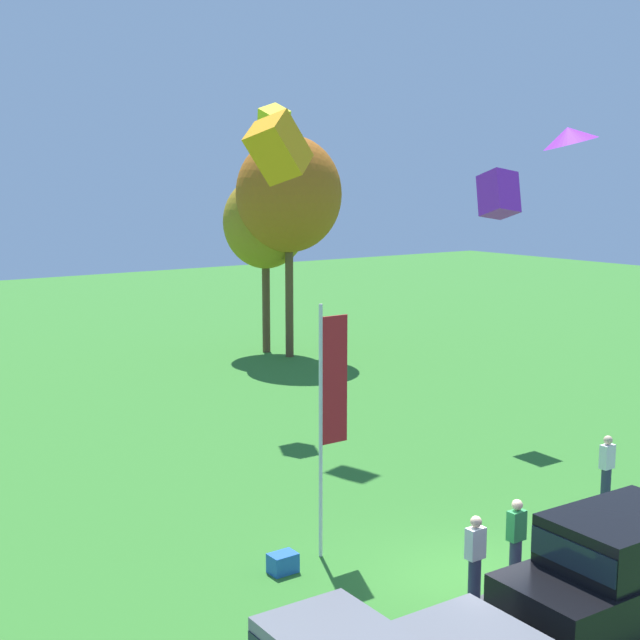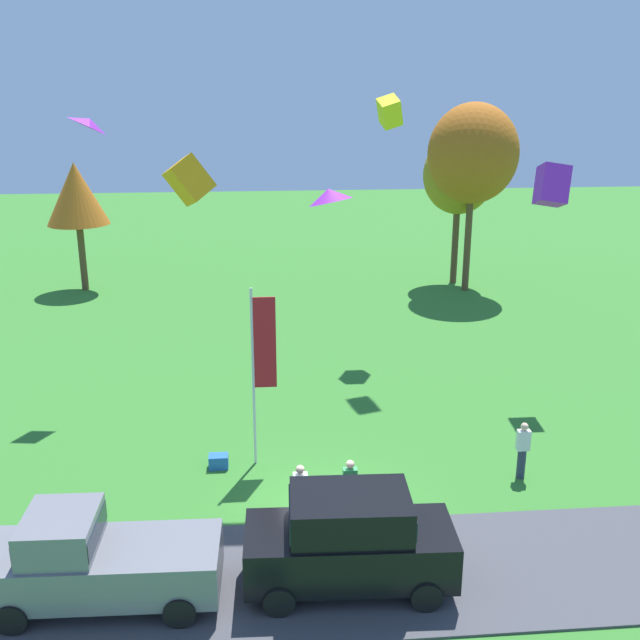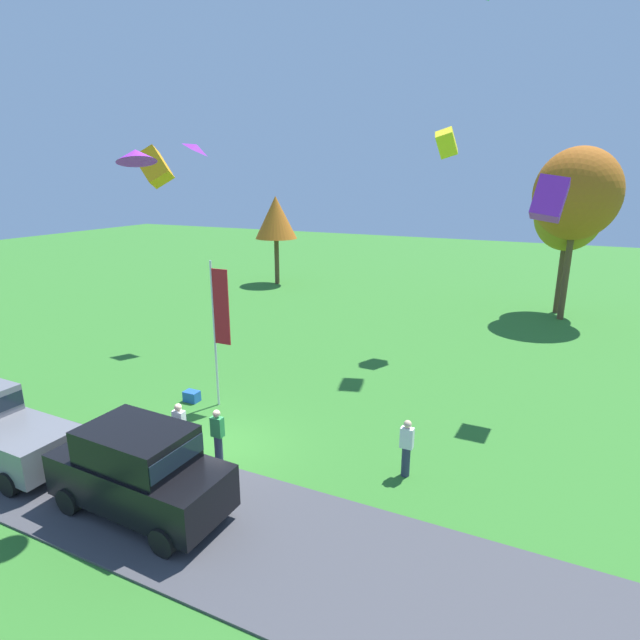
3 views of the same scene
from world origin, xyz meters
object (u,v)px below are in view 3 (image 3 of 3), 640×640
object	(u,v)px
tree_far_right	(276,218)
kite_box_topmost	(550,199)
kite_box_low_drifter	(154,167)
kite_box_trailing_tail	(446,143)
person_watching_sky	(406,448)
tree_lone_near	(577,194)
person_on_lawn	(180,429)
kite_diamond_over_trees	(197,148)
kite_delta_near_flag	(136,156)
tree_right_of_center	(569,216)
cooler_box	(192,396)
person_beside_suv	(218,436)
flag_banner	(219,317)
car_suv_by_flagpole	(139,467)

from	to	relation	value
tree_far_right	kite_box_topmost	bearing A→B (deg)	-38.26
kite_box_low_drifter	kite_box_trailing_tail	bearing A→B (deg)	57.66
person_watching_sky	tree_lone_near	size ratio (longest dim) A/B	0.17
person_on_lawn	kite_diamond_over_trees	size ratio (longest dim) A/B	1.76
kite_delta_near_flag	kite_box_topmost	bearing A→B (deg)	48.13
tree_right_of_center	cooler_box	size ratio (longest dim) A/B	14.47
kite_diamond_over_trees	kite_box_low_drifter	size ratio (longest dim) A/B	0.96
cooler_box	tree_right_of_center	bearing A→B (deg)	58.60
tree_far_right	kite_diamond_over_trees	bearing A→B (deg)	-74.36
person_watching_sky	tree_right_of_center	size ratio (longest dim) A/B	0.21
person_on_lawn	cooler_box	distance (m)	3.94
tree_right_of_center	tree_lone_near	xyz separation A→B (m)	(0.25, -1.55, 1.28)
person_beside_suv	kite_box_low_drifter	bearing A→B (deg)	146.79
flag_banner	kite_box_low_drifter	world-z (taller)	kite_box_low_drifter
kite_diamond_over_trees	kite_box_topmost	distance (m)	15.69
tree_lone_near	kite_diamond_over_trees	size ratio (longest dim) A/B	10.11
person_watching_sky	tree_far_right	distance (m)	27.70
person_on_lawn	cooler_box	xyz separation A→B (m)	(-2.21, 3.19, -0.68)
person_watching_sky	car_suv_by_flagpole	bearing A→B (deg)	-141.27
tree_far_right	cooler_box	world-z (taller)	tree_far_right
person_on_lawn	tree_right_of_center	xyz separation A→B (m)	(10.04, 23.26, 5.08)
kite_diamond_over_trees	kite_box_low_drifter	distance (m)	7.99
person_beside_suv	tree_lone_near	xyz separation A→B (m)	(9.02, 21.56, 6.36)
tree_right_of_center	kite_diamond_over_trees	world-z (taller)	kite_diamond_over_trees
cooler_box	tree_far_right	bearing A→B (deg)	111.47
tree_right_of_center	cooler_box	xyz separation A→B (m)	(-12.25, -20.07, -5.76)
kite_delta_near_flag	kite_box_topmost	world-z (taller)	kite_delta_near_flag
person_beside_suv	cooler_box	distance (m)	4.68
person_watching_sky	kite_box_low_drifter	xyz separation A→B (m)	(-9.00, 0.81, 7.57)
kite_box_trailing_tail	kite_box_low_drifter	size ratio (longest dim) A/B	1.05
car_suv_by_flagpole	kite_box_low_drifter	size ratio (longest dim) A/B	4.60
person_watching_sky	person_beside_suv	xyz separation A→B (m)	(-5.14, -1.72, 0.00)
car_suv_by_flagpole	tree_lone_near	size ratio (longest dim) A/B	0.48
flag_banner	person_on_lawn	bearing A→B (deg)	-75.28
person_on_lawn	tree_lone_near	distance (m)	24.85
tree_far_right	tree_lone_near	xyz separation A→B (m)	(20.53, -1.88, 2.08)
person_watching_sky	kite_delta_near_flag	distance (m)	10.19
kite_diamond_over_trees	tree_right_of_center	bearing A→B (deg)	39.73
tree_lone_near	flag_banner	bearing A→B (deg)	-121.40
person_watching_sky	person_on_lawn	bearing A→B (deg)	-163.82
person_watching_sky	tree_far_right	xyz separation A→B (m)	(-16.65, 21.72, 4.28)
tree_right_of_center	cooler_box	bearing A→B (deg)	-121.40
car_suv_by_flagpole	tree_right_of_center	xyz separation A→B (m)	(9.11, 25.80, 4.66)
person_watching_sky	kite_box_topmost	distance (m)	9.59
person_beside_suv	kite_delta_near_flag	size ratio (longest dim) A/B	1.87
tree_far_right	kite_box_topmost	size ratio (longest dim) A/B	5.24
tree_far_right	kite_delta_near_flag	bearing A→B (deg)	-66.52
car_suv_by_flagpole	kite_box_topmost	size ratio (longest dim) A/B	3.59
car_suv_by_flagpole	kite_box_topmost	xyz separation A→B (m)	(8.24, 10.82, 6.14)
kite_delta_near_flag	car_suv_by_flagpole	bearing A→B (deg)	-74.17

